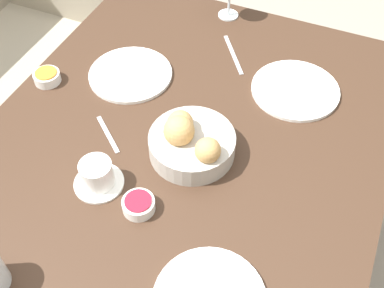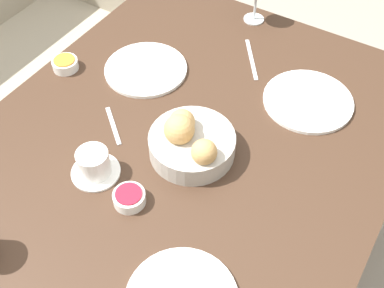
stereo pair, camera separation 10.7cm
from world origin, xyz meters
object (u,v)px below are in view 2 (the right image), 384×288
(plate_far_center, at_px, (146,69))
(coffee_cup, at_px, (94,164))
(fork_silver, at_px, (251,59))
(spoon_coffee, at_px, (113,126))
(jam_bowl_berry, at_px, (129,198))
(jam_bowl_honey, at_px, (65,64))
(plate_near_right, at_px, (308,101))
(bread_basket, at_px, (191,141))

(plate_far_center, relative_size, coffee_cup, 2.02)
(fork_silver, xyz_separation_m, spoon_coffee, (-0.42, 0.18, 0.00))
(coffee_cup, relative_size, fork_silver, 0.76)
(spoon_coffee, bearing_deg, coffee_cup, -157.55)
(coffee_cup, bearing_deg, spoon_coffee, 22.45)
(jam_bowl_berry, height_order, fork_silver, jam_bowl_berry)
(coffee_cup, bearing_deg, jam_bowl_honey, 51.40)
(coffee_cup, distance_m, jam_bowl_honey, 0.40)
(plate_near_right, relative_size, spoon_coffee, 2.14)
(jam_bowl_honey, height_order, fork_silver, jam_bowl_honey)
(jam_bowl_berry, xyz_separation_m, fork_silver, (0.58, -0.00, -0.01))
(jam_bowl_honey, relative_size, fork_silver, 0.48)
(plate_far_center, bearing_deg, coffee_cup, -162.88)
(jam_bowl_berry, relative_size, jam_bowl_honey, 1.00)
(bread_basket, xyz_separation_m, plate_near_right, (0.31, -0.17, -0.04))
(plate_near_right, distance_m, spoon_coffee, 0.52)
(plate_near_right, relative_size, jam_bowl_berry, 3.28)
(bread_basket, relative_size, fork_silver, 1.36)
(jam_bowl_berry, bearing_deg, bread_basket, -11.82)
(plate_near_right, bearing_deg, jam_bowl_honey, 110.05)
(bread_basket, height_order, coffee_cup, bread_basket)
(plate_near_right, xyz_separation_m, plate_far_center, (-0.12, 0.44, 0.00))
(plate_near_right, relative_size, coffee_cup, 2.06)
(bread_basket, bearing_deg, fork_silver, 5.38)
(plate_far_center, xyz_separation_m, coffee_cup, (-0.36, -0.11, 0.03))
(plate_near_right, distance_m, plate_far_center, 0.46)
(plate_far_center, xyz_separation_m, fork_silver, (0.20, -0.23, -0.00))
(plate_far_center, xyz_separation_m, jam_bowl_honey, (-0.11, 0.20, 0.01))
(bread_basket, relative_size, plate_far_center, 0.89)
(bread_basket, relative_size, plate_near_right, 0.87)
(plate_near_right, bearing_deg, fork_silver, 69.66)
(fork_silver, relative_size, spoon_coffee, 1.37)
(bread_basket, distance_m, plate_far_center, 0.33)
(coffee_cup, height_order, fork_silver, coffee_cup)
(plate_near_right, xyz_separation_m, coffee_cup, (-0.48, 0.33, 0.03))
(coffee_cup, relative_size, jam_bowl_honey, 1.59)
(jam_bowl_honey, distance_m, fork_silver, 0.53)
(plate_far_center, height_order, jam_bowl_berry, jam_bowl_berry)
(fork_silver, bearing_deg, bread_basket, -174.62)
(plate_near_right, height_order, jam_bowl_honey, jam_bowl_honey)
(plate_near_right, distance_m, fork_silver, 0.22)
(bread_basket, height_order, plate_near_right, bread_basket)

